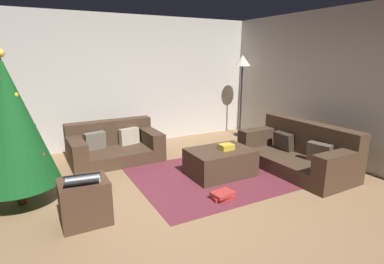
{
  "coord_description": "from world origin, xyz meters",
  "views": [
    {
      "loc": [
        -1.51,
        -3.0,
        1.83
      ],
      "look_at": [
        0.49,
        0.74,
        0.75
      ],
      "focal_mm": 28.42,
      "sensor_mm": 36.0,
      "label": 1
    }
  ],
  "objects_px": {
    "laptop": "(83,178)",
    "gift_box": "(226,147)",
    "ottoman": "(220,162)",
    "side_table": "(85,202)",
    "corner_lamp": "(242,67)",
    "book_stack": "(223,195)",
    "christmas_tree": "(10,124)",
    "couch_right": "(299,152)",
    "couch_left": "(114,146)",
    "tv_remote": "(231,146)"
  },
  "relations": [
    {
      "from": "ottoman",
      "to": "corner_lamp",
      "type": "height_order",
      "value": "corner_lamp"
    },
    {
      "from": "couch_left",
      "to": "laptop",
      "type": "xyz_separation_m",
      "value": [
        -0.83,
        -2.04,
        0.3
      ]
    },
    {
      "from": "tv_remote",
      "to": "gift_box",
      "type": "bearing_deg",
      "value": -118.82
    },
    {
      "from": "gift_box",
      "to": "corner_lamp",
      "type": "distance_m",
      "value": 2.75
    },
    {
      "from": "couch_left",
      "to": "laptop",
      "type": "bearing_deg",
      "value": 66.65
    },
    {
      "from": "gift_box",
      "to": "christmas_tree",
      "type": "relative_size",
      "value": 0.11
    },
    {
      "from": "couch_right",
      "to": "christmas_tree",
      "type": "relative_size",
      "value": 0.98
    },
    {
      "from": "couch_right",
      "to": "corner_lamp",
      "type": "distance_m",
      "value": 2.61
    },
    {
      "from": "couch_left",
      "to": "side_table",
      "type": "relative_size",
      "value": 3.0
    },
    {
      "from": "couch_left",
      "to": "christmas_tree",
      "type": "height_order",
      "value": "christmas_tree"
    },
    {
      "from": "couch_left",
      "to": "gift_box",
      "type": "xyz_separation_m",
      "value": [
        1.35,
        -1.56,
        0.2
      ]
    },
    {
      "from": "book_stack",
      "to": "corner_lamp",
      "type": "relative_size",
      "value": 0.17
    },
    {
      "from": "tv_remote",
      "to": "book_stack",
      "type": "distance_m",
      "value": 1.09
    },
    {
      "from": "couch_left",
      "to": "ottoman",
      "type": "xyz_separation_m",
      "value": [
        1.27,
        -1.52,
        -0.05
      ]
    },
    {
      "from": "ottoman",
      "to": "corner_lamp",
      "type": "distance_m",
      "value": 2.88
    },
    {
      "from": "couch_left",
      "to": "corner_lamp",
      "type": "bearing_deg",
      "value": -175.34
    },
    {
      "from": "couch_left",
      "to": "tv_remote",
      "type": "xyz_separation_m",
      "value": [
        1.51,
        -1.47,
        0.17
      ]
    },
    {
      "from": "christmas_tree",
      "to": "corner_lamp",
      "type": "xyz_separation_m",
      "value": [
        4.49,
        1.44,
        0.52
      ]
    },
    {
      "from": "ottoman",
      "to": "corner_lamp",
      "type": "relative_size",
      "value": 0.53
    },
    {
      "from": "couch_right",
      "to": "laptop",
      "type": "bearing_deg",
      "value": 90.74
    },
    {
      "from": "ottoman",
      "to": "tv_remote",
      "type": "relative_size",
      "value": 6.11
    },
    {
      "from": "side_table",
      "to": "book_stack",
      "type": "xyz_separation_m",
      "value": [
        1.67,
        -0.27,
        -0.19
      ]
    },
    {
      "from": "tv_remote",
      "to": "book_stack",
      "type": "height_order",
      "value": "tv_remote"
    },
    {
      "from": "couch_right",
      "to": "tv_remote",
      "type": "relative_size",
      "value": 11.62
    },
    {
      "from": "couch_left",
      "to": "couch_right",
      "type": "relative_size",
      "value": 0.84
    },
    {
      "from": "christmas_tree",
      "to": "book_stack",
      "type": "height_order",
      "value": "christmas_tree"
    },
    {
      "from": "couch_right",
      "to": "corner_lamp",
      "type": "relative_size",
      "value": 1.02
    },
    {
      "from": "ottoman",
      "to": "corner_lamp",
      "type": "bearing_deg",
      "value": 46.14
    },
    {
      "from": "ottoman",
      "to": "laptop",
      "type": "distance_m",
      "value": 2.19
    },
    {
      "from": "ottoman",
      "to": "book_stack",
      "type": "distance_m",
      "value": 0.86
    },
    {
      "from": "book_stack",
      "to": "ottoman",
      "type": "bearing_deg",
      "value": 59.52
    },
    {
      "from": "gift_box",
      "to": "side_table",
      "type": "bearing_deg",
      "value": -169.23
    },
    {
      "from": "side_table",
      "to": "corner_lamp",
      "type": "distance_m",
      "value": 4.67
    },
    {
      "from": "couch_right",
      "to": "christmas_tree",
      "type": "distance_m",
      "value": 4.15
    },
    {
      "from": "laptop",
      "to": "gift_box",
      "type": "bearing_deg",
      "value": 12.27
    },
    {
      "from": "christmas_tree",
      "to": "corner_lamp",
      "type": "bearing_deg",
      "value": 17.8
    },
    {
      "from": "gift_box",
      "to": "christmas_tree",
      "type": "bearing_deg",
      "value": 171.33
    },
    {
      "from": "laptop",
      "to": "book_stack",
      "type": "height_order",
      "value": "laptop"
    },
    {
      "from": "couch_right",
      "to": "couch_left",
      "type": "bearing_deg",
      "value": 51.71
    },
    {
      "from": "ottoman",
      "to": "gift_box",
      "type": "bearing_deg",
      "value": -27.41
    },
    {
      "from": "ottoman",
      "to": "tv_remote",
      "type": "xyz_separation_m",
      "value": [
        0.24,
        0.05,
        0.22
      ]
    },
    {
      "from": "ottoman",
      "to": "christmas_tree",
      "type": "relative_size",
      "value": 0.51
    },
    {
      "from": "couch_right",
      "to": "christmas_tree",
      "type": "height_order",
      "value": "christmas_tree"
    },
    {
      "from": "gift_box",
      "to": "book_stack",
      "type": "relative_size",
      "value": 0.69
    },
    {
      "from": "couch_right",
      "to": "christmas_tree",
      "type": "xyz_separation_m",
      "value": [
        -4.01,
        0.78,
        0.75
      ]
    },
    {
      "from": "couch_right",
      "to": "side_table",
      "type": "xyz_separation_m",
      "value": [
        -3.36,
        -0.06,
        -0.04
      ]
    },
    {
      "from": "side_table",
      "to": "book_stack",
      "type": "distance_m",
      "value": 1.7
    },
    {
      "from": "laptop",
      "to": "couch_right",
      "type": "bearing_deg",
      "value": 2.01
    },
    {
      "from": "ottoman",
      "to": "book_stack",
      "type": "relative_size",
      "value": 3.16
    },
    {
      "from": "couch_left",
      "to": "tv_remote",
      "type": "relative_size",
      "value": 9.76
    }
  ]
}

